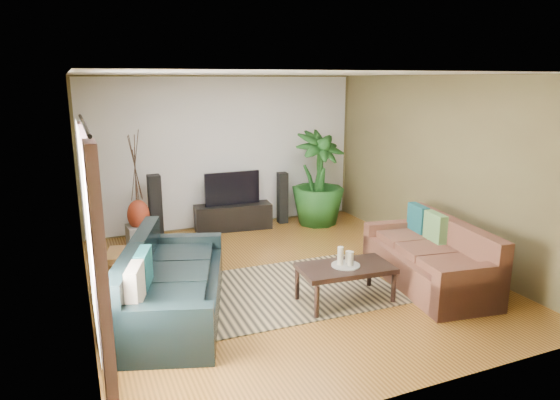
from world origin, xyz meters
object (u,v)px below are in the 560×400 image
speaker_left (155,208)px  potted_plant (318,178)px  side_table (130,273)px  sofa_left (174,279)px  vase (138,215)px  speaker_right (282,198)px  pedestal (140,237)px  sofa_right (428,254)px  coffee_table (345,284)px  tv_stand (233,217)px  television (232,188)px

speaker_left → potted_plant: (2.92, -0.20, 0.31)m
potted_plant → side_table: potted_plant is taller
potted_plant → side_table: size_ratio=3.07×
side_table → speaker_left: bearing=72.1°
side_table → sofa_left: bearing=-61.6°
sofa_left → vase: sofa_left is taller
vase → speaker_right: bearing=9.8°
vase → potted_plant: bearing=2.3°
speaker_left → speaker_right: size_ratio=1.16×
pedestal → vase: size_ratio=0.78×
sofa_right → speaker_right: (-0.60, 3.41, 0.05)m
sofa_right → speaker_left: bearing=-129.9°
coffee_table → side_table: size_ratio=1.99×
sofa_right → tv_stand: (-1.58, 3.36, -0.20)m
sofa_left → speaker_right: speaker_right is taller
tv_stand → potted_plant: 1.70m
speaker_right → side_table: (-3.02, -2.20, -0.20)m
television → speaker_left: (-1.37, -0.10, -0.19)m
sofa_left → potted_plant: bearing=-32.2°
side_table → tv_stand: bearing=46.5°
speaker_left → potted_plant: size_ratio=0.64×
speaker_left → vase: 0.46m
potted_plant → pedestal: potted_plant is taller
tv_stand → speaker_right: size_ratio=1.43×
speaker_right → side_table: 3.74m
sofa_right → potted_plant: bearing=-171.3°
speaker_left → side_table: size_ratio=1.98×
sofa_right → speaker_left: speaker_left is taller
speaker_right → pedestal: speaker_right is taller
pedestal → side_table: size_ratio=0.68×
sofa_right → television: (-1.58, 3.38, 0.32)m
coffee_table → potted_plant: bearing=73.2°
potted_plant → vase: potted_plant is taller
television → vase: 1.76m
speaker_right → coffee_table: bearing=-96.1°
television → speaker_left: size_ratio=0.90×
vase → sofa_left: bearing=-88.6°
sofa_left → potted_plant: 4.14m
tv_stand → pedestal: (-1.69, -0.41, -0.04)m
speaker_left → television: bearing=3.1°
coffee_table → speaker_right: 3.51m
pedestal → speaker_right: bearing=9.8°
sofa_right → pedestal: bearing=-123.9°
sofa_right → tv_stand: 3.72m
speaker_left → pedestal: speaker_left is taller
sofa_left → pedestal: sofa_left is taller
sofa_right → vase: bearing=-123.9°
sofa_right → potted_plant: size_ratio=1.17×
vase → tv_stand: bearing=13.8°
coffee_table → speaker_right: speaker_right is taller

